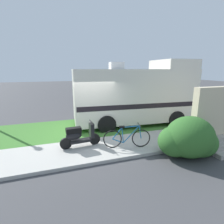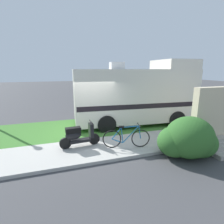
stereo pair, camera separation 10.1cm
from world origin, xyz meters
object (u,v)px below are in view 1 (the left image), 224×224
motorhome_rv (135,94)px  bicycle (127,138)px  scooter (79,136)px  bottle_green (201,128)px  pickup_truck_near (139,94)px

motorhome_rv → bicycle: 3.76m
scooter → bicycle: scooter is taller
bottle_green → scooter: bearing=179.1°
motorhome_rv → scooter: motorhome_rv is taller
scooter → pickup_truck_near: 9.25m
bottle_green → bicycle: bearing=-172.5°
scooter → motorhome_rv: bearing=34.9°
motorhome_rv → bottle_green: size_ratio=22.85×
motorhome_rv → pickup_truck_near: size_ratio=1.19×
bicycle → bottle_green: bearing=7.5°
motorhome_rv → bicycle: motorhome_rv is taller
bicycle → bottle_green: size_ratio=6.03×
motorhome_rv → bicycle: size_ratio=3.79×
scooter → pickup_truck_near: bearing=48.6°
motorhome_rv → scooter: (-3.51, -2.45, -1.12)m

